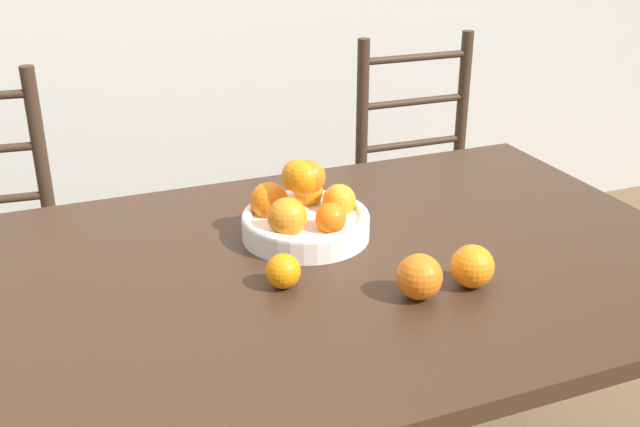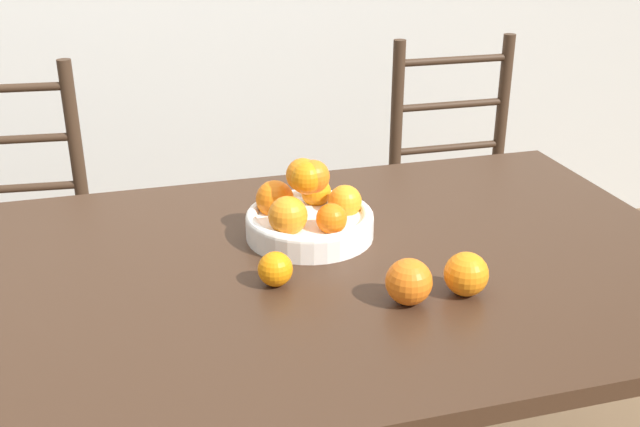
% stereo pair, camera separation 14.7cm
% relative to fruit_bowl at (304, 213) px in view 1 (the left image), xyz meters
% --- Properties ---
extents(dining_table, '(1.81, 0.99, 0.74)m').
position_rel_fruit_bowl_xyz_m(dining_table, '(-0.15, -0.12, -0.14)').
color(dining_table, '#382316').
rests_on(dining_table, ground_plane).
extents(fruit_bowl, '(0.27, 0.27, 0.17)m').
position_rel_fruit_bowl_xyz_m(fruit_bowl, '(0.00, 0.00, 0.00)').
color(fruit_bowl, white).
rests_on(fruit_bowl, dining_table).
extents(orange_loose_0, '(0.08, 0.08, 0.08)m').
position_rel_fruit_bowl_xyz_m(orange_loose_0, '(0.10, -0.31, -0.01)').
color(orange_loose_0, orange).
rests_on(orange_loose_0, dining_table).
extents(orange_loose_1, '(0.07, 0.07, 0.07)m').
position_rel_fruit_bowl_xyz_m(orange_loose_1, '(-0.11, -0.19, -0.02)').
color(orange_loose_1, orange).
rests_on(orange_loose_1, dining_table).
extents(orange_loose_2, '(0.08, 0.08, 0.08)m').
position_rel_fruit_bowl_xyz_m(orange_loose_2, '(0.21, -0.31, -0.01)').
color(orange_loose_2, orange).
rests_on(orange_loose_2, dining_table).
extents(chair_right, '(0.42, 0.40, 0.98)m').
position_rel_fruit_bowl_xyz_m(chair_right, '(0.70, 0.68, -0.33)').
color(chair_right, '#382619').
rests_on(chair_right, ground_plane).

